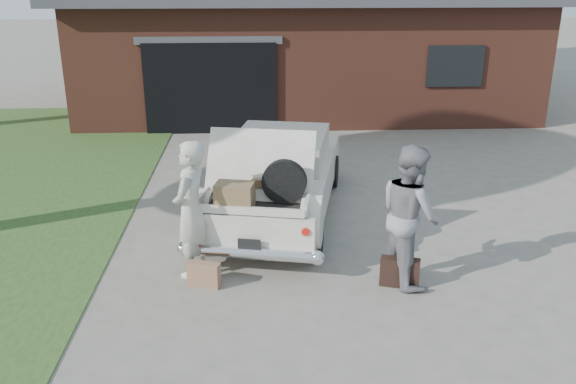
{
  "coord_description": "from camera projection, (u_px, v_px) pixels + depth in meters",
  "views": [
    {
      "loc": [
        -0.39,
        -6.88,
        3.85
      ],
      "look_at": [
        0.0,
        0.6,
        1.1
      ],
      "focal_mm": 38.0,
      "sensor_mm": 36.0,
      "label": 1
    }
  ],
  "objects": [
    {
      "name": "ground",
      "position": [
        290.0,
        289.0,
        7.79
      ],
      "size": [
        90.0,
        90.0,
        0.0
      ],
      "primitive_type": "plane",
      "color": "gray",
      "rests_on": "ground"
    },
    {
      "name": "house",
      "position": [
        302.0,
        47.0,
        18.02
      ],
      "size": [
        12.8,
        7.8,
        3.3
      ],
      "color": "brown",
      "rests_on": "ground"
    },
    {
      "name": "sedan",
      "position": [
        277.0,
        176.0,
        9.91
      ],
      "size": [
        2.63,
        4.83,
        1.76
      ],
      "rotation": [
        0.0,
        0.0,
        -0.2
      ],
      "color": "silver",
      "rests_on": "ground"
    },
    {
      "name": "woman_left",
      "position": [
        191.0,
        209.0,
        7.9
      ],
      "size": [
        0.62,
        0.77,
        1.83
      ],
      "primitive_type": "imported",
      "rotation": [
        0.0,
        0.0,
        -1.87
      ],
      "color": "beige",
      "rests_on": "ground"
    },
    {
      "name": "woman_right",
      "position": [
        410.0,
        215.0,
        7.72
      ],
      "size": [
        0.89,
        1.03,
        1.84
      ],
      "primitive_type": "imported",
      "rotation": [
        0.0,
        0.0,
        1.81
      ],
      "color": "gray",
      "rests_on": "ground"
    },
    {
      "name": "suitcase_left",
      "position": [
        204.0,
        275.0,
        7.81
      ],
      "size": [
        0.44,
        0.27,
        0.33
      ],
      "primitive_type": "cube",
      "rotation": [
        0.0,
        0.0,
        -0.34
      ],
      "color": "#9D6E4F",
      "rests_on": "ground"
    },
    {
      "name": "suitcase_right",
      "position": [
        400.0,
        272.0,
        7.81
      ],
      "size": [
        0.52,
        0.3,
        0.38
      ],
      "primitive_type": "cube",
      "rotation": [
        0.0,
        0.0,
        -0.3
      ],
      "color": "black",
      "rests_on": "ground"
    }
  ]
}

